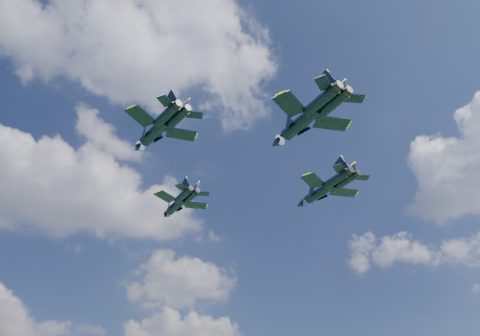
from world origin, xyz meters
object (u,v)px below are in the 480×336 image
jet_lead (176,206)px  jet_right (319,192)px  jet_slot (299,124)px  jet_left (153,133)px

jet_lead → jet_right: bearing=-40.1°
jet_lead → jet_right: jet_right is taller
jet_slot → jet_right: bearing=41.8°
jet_right → jet_slot: size_ratio=0.99×
jet_left → jet_slot: jet_left is taller
jet_lead → jet_left: size_ratio=0.94×
jet_right → jet_left: bearing=-178.7°
jet_left → jet_right: bearing=-3.8°
jet_left → jet_right: (33.16, 11.66, 0.85)m
jet_left → jet_slot: 22.71m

